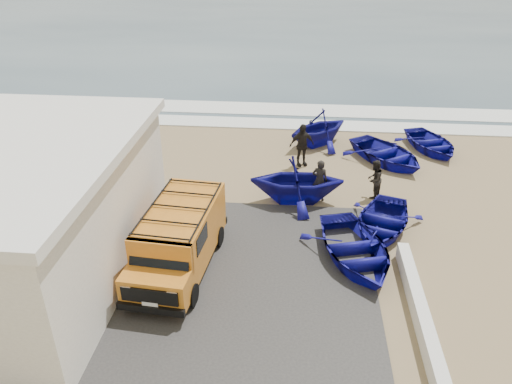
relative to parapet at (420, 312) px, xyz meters
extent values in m
plane|color=#927A55|center=(-5.00, 3.00, -0.28)|extent=(160.00, 160.00, 0.00)
cube|color=#3A3735|center=(-7.00, 1.00, -0.25)|extent=(12.00, 10.00, 0.05)
cube|color=#385166|center=(-5.00, 59.00, -0.27)|extent=(180.00, 88.00, 0.01)
cube|color=white|center=(-5.00, 15.00, -0.25)|extent=(180.00, 1.60, 0.06)
cube|color=white|center=(-5.00, 17.50, -0.26)|extent=(180.00, 2.20, 0.04)
cube|color=black|center=(-8.55, 2.50, 2.33)|extent=(0.08, 0.70, 0.90)
cube|color=silver|center=(0.00, 0.00, 0.00)|extent=(0.35, 6.00, 0.55)
cube|color=orange|center=(-7.07, 2.10, 0.89)|extent=(2.23, 4.04, 1.64)
cube|color=orange|center=(-7.28, -0.28, 0.52)|extent=(1.96, 1.06, 0.90)
cube|color=black|center=(-7.24, 0.18, 1.32)|extent=(1.76, 0.49, 0.71)
cube|color=black|center=(-7.33, -0.75, 0.62)|extent=(1.61, 0.22, 0.45)
cube|color=black|center=(-7.33, -0.78, 0.19)|extent=(1.93, 0.31, 0.22)
cube|color=black|center=(-7.08, 2.05, 1.80)|extent=(2.11, 3.73, 0.06)
cylinder|color=black|center=(-8.13, 0.19, 0.07)|extent=(0.28, 0.71, 0.70)
cylinder|color=black|center=(-7.86, 3.27, 0.07)|extent=(0.28, 0.71, 0.70)
cylinder|color=black|center=(-6.37, 0.03, 0.07)|extent=(0.28, 0.71, 0.70)
cylinder|color=black|center=(-6.09, 3.11, 0.07)|extent=(0.28, 0.71, 0.70)
imported|color=#121189|center=(-1.56, 2.68, 0.16)|extent=(3.99, 4.82, 0.86)
imported|color=#121189|center=(-0.46, 4.57, 0.10)|extent=(3.67, 4.32, 0.76)
imported|color=#121189|center=(-3.53, 6.42, 0.68)|extent=(3.78, 3.31, 1.90)
imported|color=#121189|center=(0.50, 10.55, 0.15)|extent=(4.75, 5.05, 0.85)
imported|color=#121189|center=(-2.60, 12.33, 0.63)|extent=(4.53, 4.49, 1.81)
imported|color=#121189|center=(2.83, 12.13, 0.10)|extent=(3.62, 4.29, 0.76)
imported|color=black|center=(-2.64, 6.65, 0.58)|extent=(0.71, 0.55, 1.72)
imported|color=black|center=(-0.48, 7.10, 0.51)|extent=(0.89, 0.96, 1.58)
imported|color=black|center=(-3.39, 9.85, 0.71)|extent=(1.25, 0.89, 1.97)
camera|label=1|loc=(-3.52, -10.88, 9.40)|focal=35.00mm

